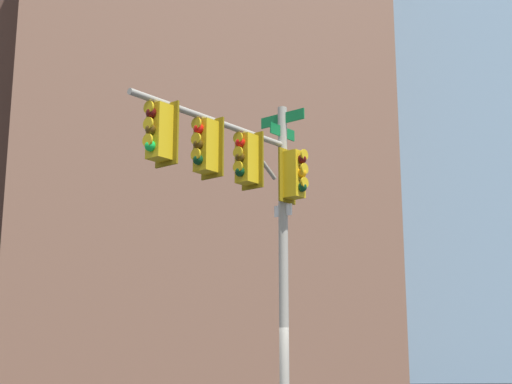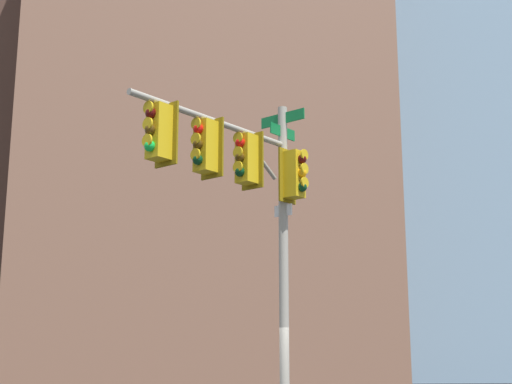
% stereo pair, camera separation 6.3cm
% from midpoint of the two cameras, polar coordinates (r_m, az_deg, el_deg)
% --- Properties ---
extents(signal_pole_assembly, '(3.72, 3.36, 7.21)m').
position_cam_midpoint_polar(signal_pole_assembly, '(14.59, -0.74, 0.54)').
color(signal_pole_assembly, '#9E998C').
rests_on(signal_pole_assembly, ground_plane).
extents(building_brick_nearside, '(22.91, 21.56, 35.71)m').
position_cam_midpoint_polar(building_brick_nearside, '(54.65, -4.22, 4.49)').
color(building_brick_nearside, '#845B47').
rests_on(building_brick_nearside, ground_plane).
extents(building_brick_midblock, '(22.07, 14.97, 37.03)m').
position_cam_midpoint_polar(building_brick_midblock, '(60.44, -12.41, 3.75)').
color(building_brick_midblock, '#4C3328').
rests_on(building_brick_midblock, ground_plane).
extents(building_glass_tower, '(30.86, 23.27, 59.23)m').
position_cam_midpoint_polar(building_glass_tower, '(71.03, 9.36, 10.64)').
color(building_glass_tower, '#7A99B2').
rests_on(building_glass_tower, ground_plane).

